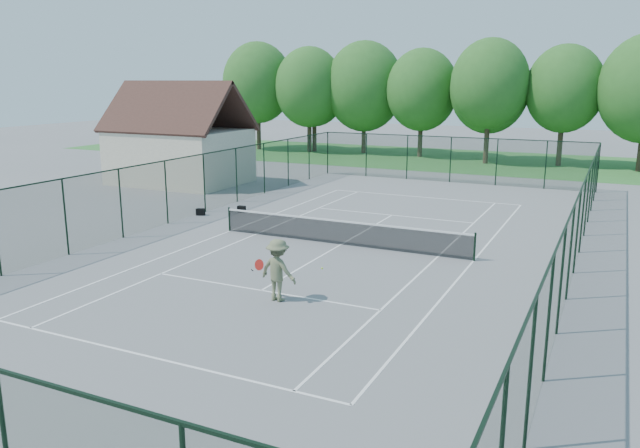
{
  "coord_description": "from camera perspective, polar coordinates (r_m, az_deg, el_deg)",
  "views": [
    {
      "loc": [
        10.05,
        -22.91,
        6.68
      ],
      "look_at": [
        0.0,
        -2.0,
        1.3
      ],
      "focal_mm": 35.0,
      "sensor_mm": 36.0,
      "label": 1
    }
  ],
  "objects": [
    {
      "name": "ground",
      "position": [
        25.89,
        1.92,
        -1.9
      ],
      "size": [
        140.0,
        140.0,
        0.0
      ],
      "primitive_type": "plane",
      "color": "gray",
      "rests_on": "ground"
    },
    {
      "name": "tree_line_far",
      "position": [
        53.86,
        15.26,
        11.88
      ],
      "size": [
        39.4,
        6.4,
        9.7
      ],
      "color": "#443125",
      "rests_on": "ground"
    },
    {
      "name": "grass_far",
      "position": [
        54.27,
        14.88,
        5.56
      ],
      "size": [
        80.0,
        16.0,
        0.01
      ],
      "primitive_type": "cube",
      "color": "#377D34",
      "rests_on": "ground"
    },
    {
      "name": "utility_building",
      "position": [
        42.12,
        -12.76,
        7.89
      ],
      "size": [
        8.6,
        6.27,
        6.63
      ],
      "color": "beige",
      "rests_on": "ground"
    },
    {
      "name": "fence_enclosure",
      "position": [
        25.53,
        1.95,
        1.48
      ],
      "size": [
        18.05,
        36.05,
        3.02
      ],
      "color": "#18311E",
      "rests_on": "ground"
    },
    {
      "name": "tennis_player",
      "position": [
        19.24,
        -3.86,
        -4.22
      ],
      "size": [
        2.22,
        0.91,
        1.95
      ],
      "color": "#666C4A",
      "rests_on": "ground"
    },
    {
      "name": "tennis_net",
      "position": [
        25.75,
        1.93,
        -0.66
      ],
      "size": [
        11.08,
        0.08,
        1.1
      ],
      "color": "black",
      "rests_on": "ground"
    },
    {
      "name": "sports_bag_a",
      "position": [
        32.03,
        -10.87,
        1.09
      ],
      "size": [
        0.48,
        0.37,
        0.34
      ],
      "primitive_type": "cube",
      "rotation": [
        0.0,
        0.0,
        0.31
      ],
      "color": "black",
      "rests_on": "ground"
    },
    {
      "name": "court_lines",
      "position": [
        25.89,
        1.92,
        -1.89
      ],
      "size": [
        11.05,
        23.85,
        0.01
      ],
      "color": "white",
      "rests_on": "ground"
    },
    {
      "name": "sports_bag_b",
      "position": [
        32.52,
        -7.19,
        1.38
      ],
      "size": [
        0.42,
        0.28,
        0.31
      ],
      "primitive_type": "cube",
      "rotation": [
        0.0,
        0.0,
        0.09
      ],
      "color": "black",
      "rests_on": "ground"
    }
  ]
}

